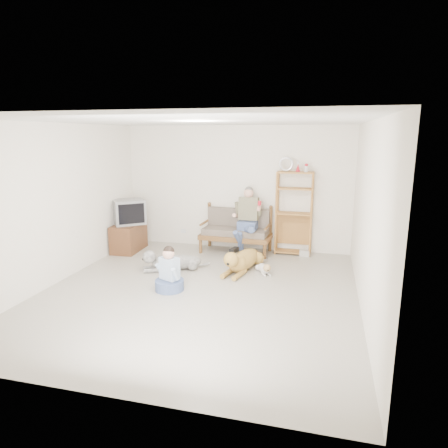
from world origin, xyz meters
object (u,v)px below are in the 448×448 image
(etagere, at_px, (294,212))
(tv_stand, at_px, (129,237))
(loveseat, at_px, (236,230))
(golden_retriever, at_px, (242,260))

(etagere, distance_m, tv_stand, 3.63)
(loveseat, xyz_separation_m, tv_stand, (-2.31, -0.53, -0.19))
(etagere, xyz_separation_m, golden_retriever, (-0.83, -1.32, -0.71))
(golden_retriever, bearing_deg, etagere, 70.02)
(etagere, bearing_deg, tv_stand, -169.64)
(tv_stand, xyz_separation_m, golden_retriever, (2.69, -0.68, -0.11))
(loveseat, relative_size, golden_retriever, 0.98)
(loveseat, xyz_separation_m, golden_retriever, (0.38, -1.21, -0.29))
(tv_stand, bearing_deg, golden_retriever, -16.39)
(golden_retriever, bearing_deg, tv_stand, 177.93)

